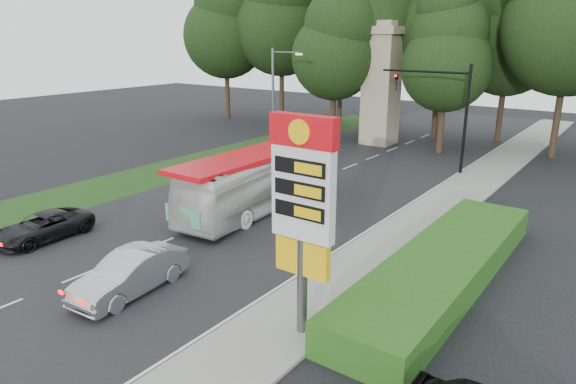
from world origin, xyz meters
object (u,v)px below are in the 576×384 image
Objects in this scene: suv_charcoal at (43,227)px; sedan_silver at (130,273)px; monument at (381,83)px; transit_bus at (259,180)px; traffic_signal_mast at (447,103)px; streetlight_signs at (275,96)px; gas_station_pylon at (303,198)px.

sedan_silver is at bearing -8.33° from suv_charcoal.
monument is 28.97m from suv_charcoal.
transit_bus is 10.35m from sedan_silver.
traffic_signal_mast reaches higher than suv_charcoal.
streetlight_signs reaches higher than sedan_silver.
transit_bus is 10.58m from suv_charcoal.
transit_bus is at bearing 135.04° from gas_station_pylon.
transit_bus is (2.50, -19.32, -3.55)m from monument.
suv_charcoal is at bearing -124.50° from transit_bus.
sedan_silver is (-2.99, -23.40, -3.92)m from traffic_signal_mast.
suv_charcoal is at bearing -83.59° from streetlight_signs.
gas_station_pylon is 25.74m from streetlight_signs.
monument is 2.29× the size of suv_charcoal.
transit_bus is 2.44× the size of sedan_silver.
sedan_silver is at bearing -65.67° from streetlight_signs.
monument is at bearing 94.00° from sedan_silver.
sedan_silver is (9.68, -21.41, -3.69)m from streetlight_signs.
streetlight_signs is at bearing 109.27° from sedan_silver.
traffic_signal_mast is 1.64× the size of suv_charcoal.
monument reaches higher than gas_station_pylon.
gas_station_pylon reaches higher than sedan_silver.
gas_station_pylon is 0.68× the size of monument.
traffic_signal_mast is 23.91m from sedan_silver.
streetlight_signs is 23.78m from sedan_silver.
monument is 19.80m from transit_bus.
monument reaches higher than traffic_signal_mast.
gas_station_pylon is 0.95× the size of traffic_signal_mast.
gas_station_pylon is at bearing 7.01° from sedan_silver.
transit_bus is (7.49, -11.33, -2.89)m from streetlight_signs.
gas_station_pylon is 14.41m from suv_charcoal.
traffic_signal_mast is at bearing -38.00° from monument.
monument is at bearing 58.03° from streetlight_signs.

